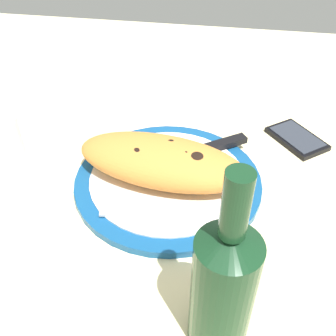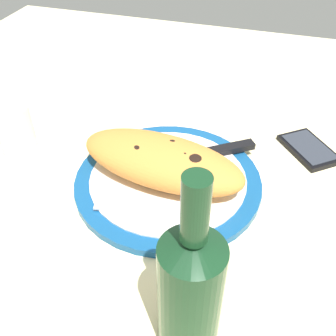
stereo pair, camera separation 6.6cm
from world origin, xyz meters
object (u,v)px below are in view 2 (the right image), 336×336
at_px(smartphone, 309,149).
at_px(water_glass, 16,133).
at_px(calzone, 161,161).
at_px(plate, 168,181).
at_px(wine_bottle, 190,290).
at_px(fork, 155,211).
at_px(knife, 216,152).

bearing_deg(smartphone, water_glass, -163.23).
bearing_deg(water_glass, calzone, -2.36).
xyz_separation_m(calzone, smartphone, (0.24, 0.17, -0.04)).
height_order(plate, water_glass, water_glass).
height_order(plate, wine_bottle, wine_bottle).
bearing_deg(fork, wine_bottle, -60.28).
relative_size(smartphone, wine_bottle, 0.51).
xyz_separation_m(knife, smartphone, (0.16, 0.08, -0.02)).
relative_size(plate, smartphone, 2.43).
relative_size(plate, calzone, 1.06).
xyz_separation_m(fork, smartphone, (0.22, 0.25, -0.01)).
relative_size(knife, wine_bottle, 0.74).
bearing_deg(fork, knife, 71.02).
bearing_deg(fork, smartphone, 48.44).
relative_size(plate, knife, 1.68).
distance_m(plate, smartphone, 0.28).
distance_m(calzone, smartphone, 0.30).
bearing_deg(wine_bottle, plate, 111.97).
relative_size(plate, fork, 1.98).
distance_m(calzone, knife, 0.12).
distance_m(fork, knife, 0.18).
bearing_deg(calzone, water_glass, 177.64).
bearing_deg(smartphone, knife, -153.67).
height_order(plate, knife, knife).
xyz_separation_m(plate, calzone, (-0.01, -0.00, 0.04)).
bearing_deg(wine_bottle, fork, 119.72).
distance_m(smartphone, wine_bottle, 0.45).
distance_m(knife, smartphone, 0.18).
xyz_separation_m(water_glass, wine_bottle, (0.40, -0.26, 0.06)).
height_order(smartphone, water_glass, water_glass).
height_order(water_glass, wine_bottle, wine_bottle).
relative_size(smartphone, water_glass, 1.38).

